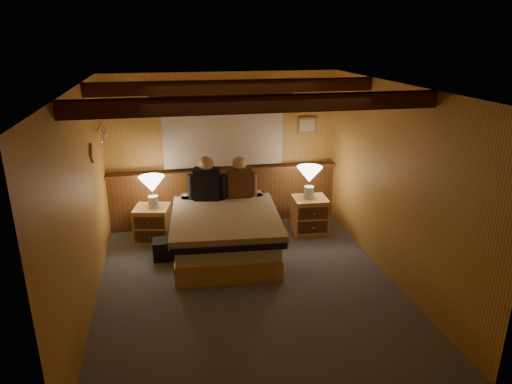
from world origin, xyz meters
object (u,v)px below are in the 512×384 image
object	(u,v)px
lamp_left	(152,186)
duffel_bag	(170,248)
lamp_right	(309,176)
nightstand_left	(153,224)
bed	(225,232)
person_left	(207,182)
person_right	(239,180)
nightstand_right	(310,215)

from	to	relation	value
lamp_left	duffel_bag	bearing A→B (deg)	-71.21
lamp_right	nightstand_left	bearing A→B (deg)	176.22
lamp_left	duffel_bag	distance (m)	0.94
bed	nightstand_left	world-z (taller)	bed
duffel_bag	nightstand_left	bearing A→B (deg)	110.71
person_left	bed	bearing A→B (deg)	-61.16
bed	lamp_left	size ratio (longest dim) A/B	4.05
lamp_right	person_right	world-z (taller)	person_right
lamp_right	nightstand_right	bearing A→B (deg)	15.16
nightstand_right	duffel_bag	distance (m)	2.21
person_right	lamp_right	bearing A→B (deg)	-4.11
nightstand_left	nightstand_right	size ratio (longest dim) A/B	1.02
nightstand_left	person_left	bearing A→B (deg)	7.70
nightstand_right	bed	bearing A→B (deg)	-157.46
nightstand_left	person_left	world-z (taller)	person_left
nightstand_left	person_left	distance (m)	1.03
lamp_right	person_left	distance (m)	1.53
duffel_bag	nightstand_right	bearing A→B (deg)	12.09
lamp_left	nightstand_right	bearing A→B (deg)	-2.57
nightstand_left	duffel_bag	xyz separation A→B (m)	(0.23, -0.60, -0.13)
nightstand_right	person_right	xyz separation A→B (m)	(-1.08, 0.11, 0.60)
lamp_left	person_right	bearing A→B (deg)	0.05
lamp_left	nightstand_left	bearing A→B (deg)	130.53
lamp_left	lamp_right	world-z (taller)	lamp_right
nightstand_right	person_left	world-z (taller)	person_left
bed	person_left	size ratio (longest dim) A/B	2.87
person_left	duffel_bag	bearing A→B (deg)	-126.51
lamp_left	lamp_right	bearing A→B (deg)	-2.82
nightstand_right	duffel_bag	size ratio (longest dim) A/B	1.23
person_left	nightstand_right	bearing A→B (deg)	7.84
lamp_left	person_right	xyz separation A→B (m)	(1.27, 0.00, 0.01)
person_right	nightstand_right	bearing A→B (deg)	-3.48
lamp_left	person_right	distance (m)	1.27
nightstand_right	lamp_left	world-z (taller)	lamp_left
lamp_right	duffel_bag	world-z (taller)	lamp_right
bed	duffel_bag	world-z (taller)	bed
bed	person_right	distance (m)	0.86
nightstand_left	lamp_left	world-z (taller)	lamp_left
bed	person_left	world-z (taller)	person_left
lamp_left	bed	bearing A→B (deg)	-31.16
bed	lamp_right	xyz separation A→B (m)	(1.35, 0.47, 0.58)
nightstand_right	person_left	distance (m)	1.68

